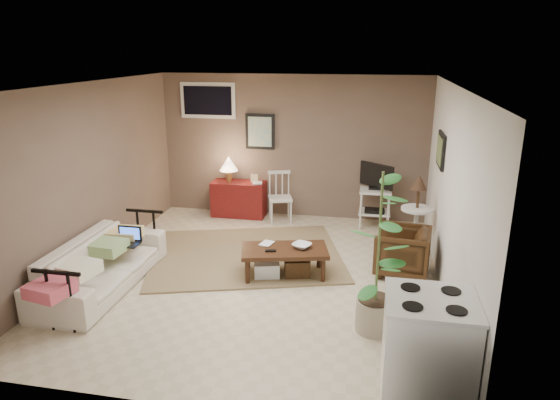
% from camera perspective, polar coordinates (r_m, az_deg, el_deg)
% --- Properties ---
extents(floor, '(5.00, 5.00, 0.00)m').
position_cam_1_polar(floor, '(6.49, -2.42, -8.63)').
color(floor, '#C1B293').
rests_on(floor, ground).
extents(art_back, '(0.50, 0.03, 0.60)m').
position_cam_1_polar(art_back, '(8.49, -2.29, 7.82)').
color(art_back, black).
extents(art_right, '(0.03, 0.60, 0.45)m').
position_cam_1_polar(art_right, '(6.91, 17.91, 5.45)').
color(art_right, black).
extents(window, '(0.96, 0.03, 0.60)m').
position_cam_1_polar(window, '(8.68, -8.24, 11.19)').
color(window, silver).
extents(rug, '(3.10, 2.76, 0.03)m').
position_cam_1_polar(rug, '(7.08, -3.89, -6.27)').
color(rug, olive).
rests_on(rug, floor).
extents(coffee_table, '(1.18, 0.80, 0.41)m').
position_cam_1_polar(coffee_table, '(6.37, 0.45, -6.89)').
color(coffee_table, '#37180F').
rests_on(coffee_table, floor).
extents(sofa, '(0.59, 2.03, 0.79)m').
position_cam_1_polar(sofa, '(6.42, -19.83, -6.13)').
color(sofa, beige).
rests_on(sofa, floor).
extents(sofa_pillows, '(0.39, 1.93, 0.14)m').
position_cam_1_polar(sofa_pillows, '(6.18, -20.61, -6.22)').
color(sofa_pillows, '#EDE8C4').
rests_on(sofa_pillows, sofa).
extents(sofa_end_rails, '(0.54, 2.02, 0.68)m').
position_cam_1_polar(sofa_end_rails, '(6.38, -18.87, -6.70)').
color(sofa_end_rails, black).
rests_on(sofa_end_rails, floor).
extents(laptop, '(0.31, 0.23, 0.21)m').
position_cam_1_polar(laptop, '(6.56, -16.94, -4.23)').
color(laptop, black).
rests_on(laptop, sofa).
extents(red_console, '(0.91, 0.40, 1.05)m').
position_cam_1_polar(red_console, '(8.63, -4.82, 0.52)').
color(red_console, maroon).
rests_on(red_console, floor).
extents(spindle_chair, '(0.47, 0.47, 0.83)m').
position_cam_1_polar(spindle_chair, '(8.34, 0.01, 0.18)').
color(spindle_chair, silver).
rests_on(spindle_chair, floor).
extents(tv_stand, '(0.53, 0.42, 1.06)m').
position_cam_1_polar(tv_stand, '(8.14, 10.85, 0.67)').
color(tv_stand, silver).
rests_on(tv_stand, floor).
extents(side_table, '(0.43, 0.43, 1.16)m').
position_cam_1_polar(side_table, '(7.10, 15.41, -0.73)').
color(side_table, silver).
rests_on(side_table, floor).
extents(armchair, '(0.70, 0.73, 0.68)m').
position_cam_1_polar(armchair, '(6.60, 13.80, -5.47)').
color(armchair, '#321D0D').
rests_on(armchair, floor).
extents(potted_plant, '(0.43, 0.43, 1.72)m').
position_cam_1_polar(potted_plant, '(5.04, 11.20, -5.42)').
color(potted_plant, '#A19980').
rests_on(potted_plant, floor).
extents(stove, '(0.72, 0.67, 0.94)m').
position_cam_1_polar(stove, '(4.38, 16.48, -16.13)').
color(stove, white).
rests_on(stove, floor).
extents(bowl, '(0.23, 0.14, 0.23)m').
position_cam_1_polar(bowl, '(6.29, 2.51, -4.51)').
color(bowl, '#37180F').
rests_on(bowl, coffee_table).
extents(book_table, '(0.15, 0.05, 0.20)m').
position_cam_1_polar(book_table, '(6.44, -2.10, -4.13)').
color(book_table, '#37180F').
rests_on(book_table, coffee_table).
extents(book_console, '(0.16, 0.05, 0.21)m').
position_cam_1_polar(book_console, '(8.42, -3.15, 2.60)').
color(book_console, '#37180F').
rests_on(book_console, red_console).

